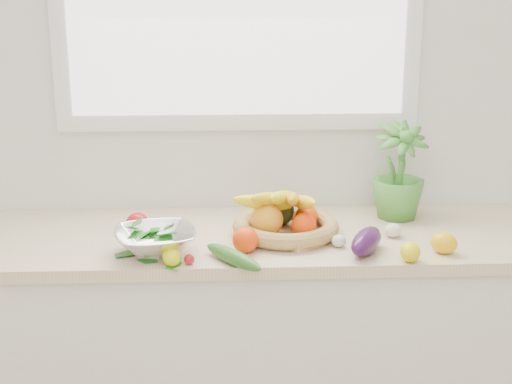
{
  "coord_description": "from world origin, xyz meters",
  "views": [
    {
      "loc": [
        -0.05,
        -0.32,
        1.7
      ],
      "look_at": [
        0.05,
        1.93,
        1.05
      ],
      "focal_mm": 50.0,
      "sensor_mm": 36.0,
      "label": 1
    }
  ],
  "objects_px": {
    "potted_herb": "(399,171)",
    "colander_with_spinach": "(155,235)",
    "eggplant": "(366,241)",
    "fruit_basket": "(285,220)",
    "cucumber": "(233,257)",
    "apple": "(137,224)"
  },
  "relations": [
    {
      "from": "potted_herb",
      "to": "colander_with_spinach",
      "type": "distance_m",
      "value": 0.91
    },
    {
      "from": "eggplant",
      "to": "fruit_basket",
      "type": "height_order",
      "value": "fruit_basket"
    },
    {
      "from": "cucumber",
      "to": "fruit_basket",
      "type": "distance_m",
      "value": 0.31
    },
    {
      "from": "potted_herb",
      "to": "colander_with_spinach",
      "type": "bearing_deg",
      "value": -157.87
    },
    {
      "from": "fruit_basket",
      "to": "colander_with_spinach",
      "type": "distance_m",
      "value": 0.45
    },
    {
      "from": "apple",
      "to": "colander_with_spinach",
      "type": "height_order",
      "value": "colander_with_spinach"
    },
    {
      "from": "cucumber",
      "to": "fruit_basket",
      "type": "height_order",
      "value": "fruit_basket"
    },
    {
      "from": "potted_herb",
      "to": "fruit_basket",
      "type": "relative_size",
      "value": 0.73
    },
    {
      "from": "cucumber",
      "to": "apple",
      "type": "bearing_deg",
      "value": 138.34
    },
    {
      "from": "eggplant",
      "to": "cucumber",
      "type": "distance_m",
      "value": 0.42
    },
    {
      "from": "apple",
      "to": "cucumber",
      "type": "height_order",
      "value": "apple"
    },
    {
      "from": "apple",
      "to": "potted_herb",
      "type": "relative_size",
      "value": 0.22
    },
    {
      "from": "fruit_basket",
      "to": "colander_with_spinach",
      "type": "relative_size",
      "value": 1.6
    },
    {
      "from": "eggplant",
      "to": "colander_with_spinach",
      "type": "bearing_deg",
      "value": 178.84
    },
    {
      "from": "potted_herb",
      "to": "colander_with_spinach",
      "type": "xyz_separation_m",
      "value": [
        -0.83,
        -0.34,
        -0.11
      ]
    },
    {
      "from": "potted_herb",
      "to": "fruit_basket",
      "type": "height_order",
      "value": "potted_herb"
    },
    {
      "from": "apple",
      "to": "fruit_basket",
      "type": "relative_size",
      "value": 0.16
    },
    {
      "from": "apple",
      "to": "cucumber",
      "type": "relative_size",
      "value": 0.3
    },
    {
      "from": "apple",
      "to": "potted_herb",
      "type": "height_order",
      "value": "potted_herb"
    },
    {
      "from": "eggplant",
      "to": "fruit_basket",
      "type": "distance_m",
      "value": 0.3
    },
    {
      "from": "apple",
      "to": "eggplant",
      "type": "height_order",
      "value": "eggplant"
    },
    {
      "from": "potted_herb",
      "to": "cucumber",
      "type": "bearing_deg",
      "value": -144.39
    }
  ]
}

